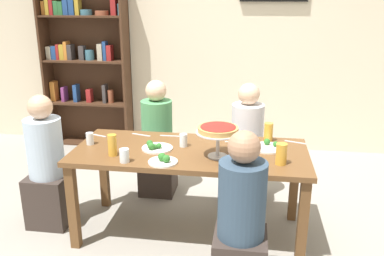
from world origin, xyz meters
The scene contains 23 objects.
ground_plane centered at (0.00, 0.00, 0.00)m, with size 12.00×12.00×0.00m, color gray.
rear_partition centered at (0.00, 2.20, 1.40)m, with size 8.00×0.12×2.80m, color beige.
dining_table centered at (0.00, 0.00, 0.65)m, with size 1.85×0.80×0.74m.
bookshelf centered at (-1.68, 2.02, 1.16)m, with size 1.10×0.30×2.21m.
diner_far_right centered at (0.44, 0.69, 0.49)m, with size 0.34×0.34×1.15m.
diner_near_right centered at (0.43, -0.70, 0.49)m, with size 0.34×0.34×1.15m.
diner_head_west centered at (-1.22, -0.03, 0.49)m, with size 0.34×0.34×1.15m.
diner_far_left centered at (-0.43, 0.70, 0.49)m, with size 0.34×0.34×1.15m.
deep_dish_pizza_stand centered at (0.23, -0.12, 0.94)m, with size 0.33×0.33×0.24m.
salad_plate_near_diner centered at (-0.27, -0.03, 0.76)m, with size 0.25×0.25×0.07m.
salad_plate_far_diner centered at (-0.15, -0.29, 0.76)m, with size 0.22×0.22×0.07m.
salad_plate_spare centered at (0.61, 0.13, 0.75)m, with size 0.26×0.26×0.07m.
beer_glass_amber_tall centered at (0.69, -0.19, 0.82)m, with size 0.08×0.08×0.16m, color gold.
beer_glass_amber_short centered at (-0.57, -0.20, 0.82)m, with size 0.07×0.07×0.17m, color gold.
beer_glass_amber_spare centered at (0.61, 0.30, 0.82)m, with size 0.07×0.07×0.16m, color gold.
water_glass_clear_near centered at (-0.44, -0.32, 0.79)m, with size 0.07×0.07×0.10m, color white.
water_glass_clear_far centered at (-0.07, 0.07, 0.79)m, with size 0.06×0.06×0.10m, color white.
water_glass_clear_spare centered at (-0.83, 0.01, 0.79)m, with size 0.06×0.06×0.10m, color white.
cutlery_fork_near centered at (-0.22, 0.30, 0.74)m, with size 0.18×0.02×0.01m, color silver.
cutlery_knife_near centered at (0.84, 0.30, 0.74)m, with size 0.18×0.02×0.01m, color silver.
cutlery_fork_far centered at (0.35, 0.25, 0.74)m, with size 0.18×0.02×0.01m, color silver.
cutlery_knife_far centered at (-0.48, 0.29, 0.74)m, with size 0.18×0.02×0.01m, color silver.
cutlery_spare_fork centered at (-0.85, 0.23, 0.74)m, with size 0.18×0.02×0.01m, color silver.
Camera 1 is at (0.46, -3.00, 1.90)m, focal length 38.35 mm.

